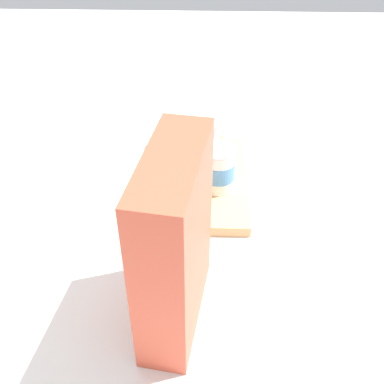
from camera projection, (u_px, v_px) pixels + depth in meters
ground_plane at (194, 185)px, 0.97m from camera, size 2.40×2.40×0.00m
cutting_board at (194, 181)px, 0.96m from camera, size 0.31×0.22×0.02m
cereal_box at (175, 246)px, 0.62m from camera, size 0.21×0.10×0.29m
yogurt_cup_front at (208, 141)px, 0.98m from camera, size 0.06×0.06×0.09m
yogurt_cup_back at (218, 168)px, 0.90m from camera, size 0.07×0.07×0.09m
banana_bunch at (172, 179)px, 0.92m from camera, size 0.18×0.12×0.04m
spoon at (212, 127)px, 1.15m from camera, size 0.09×0.12×0.01m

